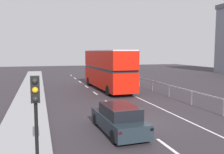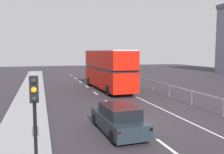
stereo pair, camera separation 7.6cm
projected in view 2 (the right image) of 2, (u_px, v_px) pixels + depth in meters
name	position (u px, v px, depth m)	size (l,w,h in m)	color
ground_plane	(138.00, 126.00, 14.08)	(75.79, 120.00, 0.10)	#302A2F
near_sidewalk_kerb	(23.00, 134.00, 12.36)	(2.57, 80.00, 0.14)	gray
lane_paint_markings	(122.00, 96.00, 23.15)	(3.29, 46.00, 0.01)	silver
bridge_side_railing	(160.00, 85.00, 24.23)	(0.10, 42.00, 1.13)	#B2ACB7
double_decker_bus_red	(108.00, 69.00, 26.92)	(2.99, 10.79, 4.29)	red
hatchback_car_near	(118.00, 119.00, 12.76)	(1.93, 4.50, 1.43)	#1C272E
traffic_signal_pole	(34.00, 100.00, 8.41)	(0.30, 0.42, 3.18)	black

